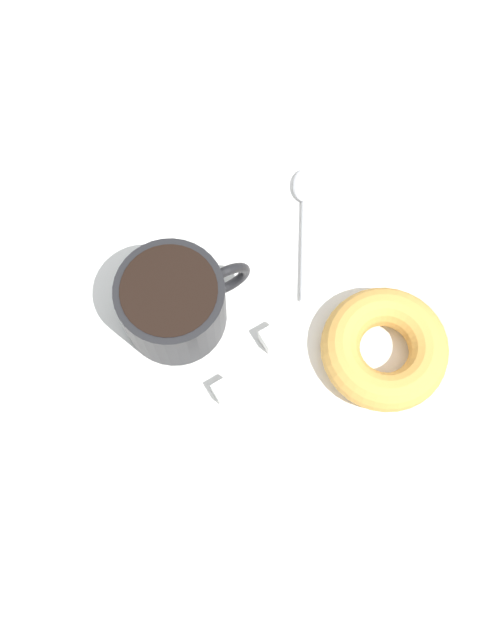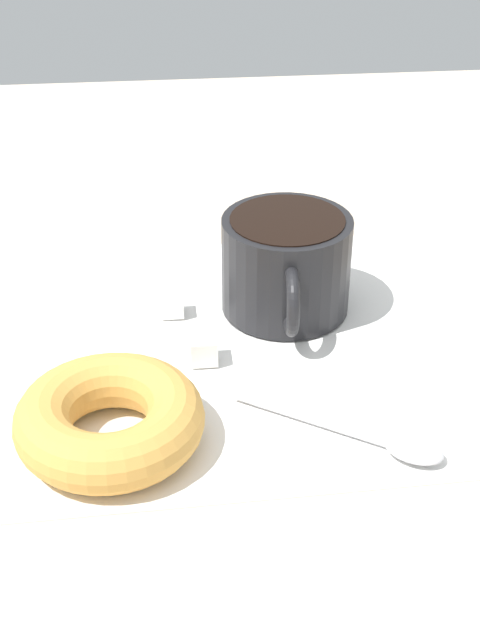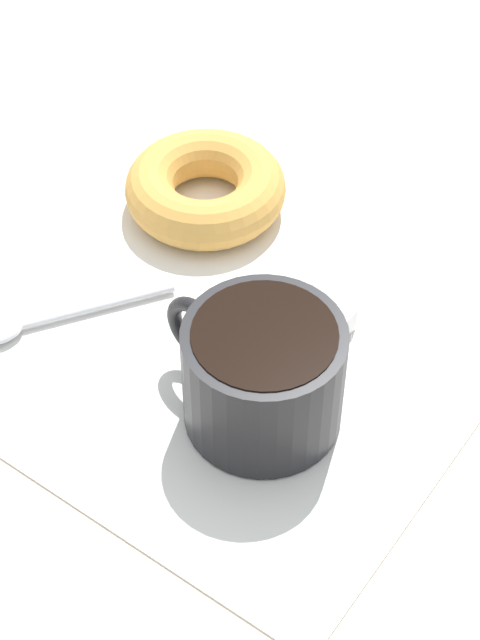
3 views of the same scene
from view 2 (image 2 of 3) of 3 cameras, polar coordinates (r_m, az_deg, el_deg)
name	(u,v)px [view 2 (image 2 of 3)]	position (r cm, az deg, el deg)	size (l,w,h in cm)	color
ground_plane	(264,347)	(65.14, 1.55, -1.76)	(120.00, 120.00, 2.00)	beige
napkin	(240,345)	(63.29, 0.00, -1.64)	(30.95, 30.95, 0.30)	white
coffee_cup	(286,263)	(65.42, 2.98, 3.65)	(9.50, 12.40, 7.35)	black
donut	(110,419)	(54.17, -8.35, -6.31)	(11.49, 11.49, 3.54)	gold
spoon	(382,440)	(54.94, 9.09, -7.60)	(12.37, 8.79, 0.90)	silver
sugar_cube	(172,304)	(66.27, -4.37, 1.01)	(1.67, 1.67, 1.67)	white
sugar_cube_extra	(204,349)	(61.04, -2.34, -1.89)	(1.85, 1.85, 1.85)	white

